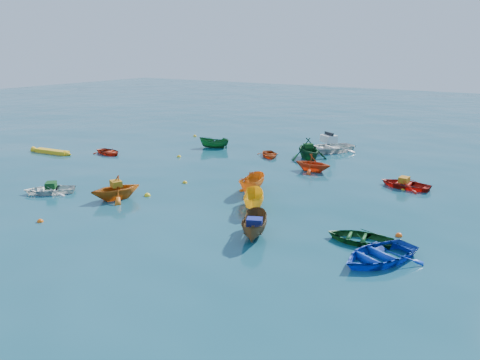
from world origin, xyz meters
The scene contains 31 objects.
ground centered at (0.00, 0.00, 0.00)m, with size 160.00×160.00×0.00m, color #0B4150.
dinghy_white_near centered at (-9.01, -2.49, 0.00)m, with size 2.14×2.99×0.62m, color white.
sampan_brown_mid centered at (4.99, -1.50, 0.00)m, with size 1.13×3.01×1.16m, color #4F381C.
dinghy_blue_se centered at (10.71, -1.04, 0.00)m, with size 2.67×3.73×0.77m, color #0E38B5.
dinghy_orange_w centered at (-4.70, -1.14, 0.00)m, with size 2.47×2.87×1.51m, color #C76012.
sampan_yellow_mid centered at (3.00, 1.75, 0.00)m, with size 1.10×2.92×1.13m, color #F4B015.
dinghy_green_e centered at (9.39, 0.47, 0.00)m, with size 2.12×2.96×0.61m, color #10451A.
dinghy_red_nw centered at (-14.13, 6.87, 0.00)m, with size 1.94×2.72×0.56m, color #A8240E.
sampan_orange_n centered at (1.29, 4.37, 0.00)m, with size 1.14×3.02×1.17m, color orange.
dinghy_green_n centered at (0.55, 14.22, 0.00)m, with size 2.90×3.37×1.77m, color #104721.
dinghy_red_ne centered at (9.00, 10.40, 0.00)m, with size 2.20×3.08×0.64m, color red.
dinghy_red_far centered at (-2.46, 13.27, 0.00)m, with size 1.82×2.54×0.53m, color #B1390E.
dinghy_orange_far centered at (2.42, 10.87, 0.00)m, with size 2.26×2.62×1.38m, color #CA4013.
sampan_green_far centered at (-8.21, 13.60, 0.00)m, with size 0.99×2.63×1.02m, color #124F21.
kayak_yellow centered at (-18.33, 4.48, 0.00)m, with size 0.61×4.08×0.41m, color yellow, non-canonical shape.
motorboat_white centered at (0.85, 17.60, 0.00)m, with size 3.33×4.65×1.57m, color silver.
tarp_green_a centered at (-8.94, -2.43, 0.49)m, with size 0.76×0.57×0.37m, color #104217.
tarp_blue_a centered at (5.05, -1.64, 0.76)m, with size 0.72×0.55×0.35m, color navy.
tarp_orange_a centered at (-4.68, -1.09, 0.93)m, with size 0.73×0.56×0.36m, color #C07713.
tarp_green_b centered at (0.48, 14.29, 1.05)m, with size 0.68×0.52×0.33m, color #104317.
tarp_orange_b centered at (8.90, 10.40, 0.49)m, with size 0.72×0.55×0.35m, color #B96D12.
buoy_or_a centered at (-5.17, -5.86, 0.00)m, with size 0.32×0.32×0.32m, color #E8590C.
buoy_ye_a centered at (-3.56, 0.26, 0.00)m, with size 0.38×0.38×0.38m, color yellow.
buoy_or_b centered at (4.22, -0.95, 0.00)m, with size 0.35×0.35×0.35m, color #DC5E0B.
buoy_ye_b centered at (-8.56, 9.20, 0.00)m, with size 0.33×0.33×0.33m, color yellow.
buoy_or_c centered at (0.67, 4.12, 0.00)m, with size 0.30×0.30×0.30m, color orange.
buoy_ye_c centered at (-3.41, 3.61, 0.00)m, with size 0.32×0.32×0.32m, color yellow.
buoy_or_d centered at (10.75, 2.12, 0.00)m, with size 0.33×0.33×0.33m, color #FF550D.
buoy_ye_d centered at (-12.97, 16.96, 0.00)m, with size 0.35×0.35×0.35m, color yellow.
buoy_or_e centered at (1.71, 11.26, 0.00)m, with size 0.31×0.31×0.31m, color orange.
buoy_ye_e centered at (9.04, 9.88, 0.00)m, with size 0.31×0.31×0.31m, color yellow.
Camera 1 is at (15.46, -19.18, 8.65)m, focal length 35.00 mm.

